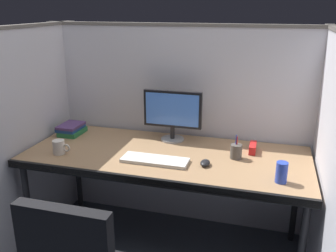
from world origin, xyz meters
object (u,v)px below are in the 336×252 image
(coffee_mug, at_px, (59,147))
(red_stapler, at_px, (253,148))
(computer_mouse, at_px, (205,163))
(pen_cup, at_px, (236,151))
(soda_can, at_px, (282,172))
(monitor_center, at_px, (172,112))
(book_stack, at_px, (72,129))
(keyboard_main, at_px, (155,160))
(desk, at_px, (165,161))

(coffee_mug, height_order, red_stapler, coffee_mug)
(computer_mouse, distance_m, pen_cup, 0.24)
(computer_mouse, distance_m, soda_can, 0.47)
(monitor_center, height_order, coffee_mug, monitor_center)
(pen_cup, xyz_separation_m, soda_can, (0.28, -0.28, 0.01))
(monitor_center, bearing_deg, red_stapler, -6.51)
(monitor_center, distance_m, book_stack, 0.81)
(keyboard_main, xyz_separation_m, red_stapler, (0.59, 0.35, 0.02))
(desk, bearing_deg, keyboard_main, -101.58)
(monitor_center, distance_m, red_stapler, 0.62)
(soda_can, relative_size, red_stapler, 0.81)
(desk, distance_m, soda_can, 0.78)
(soda_can, height_order, book_stack, soda_can)
(book_stack, xyz_separation_m, coffee_mug, (0.13, -0.38, 0.01))
(monitor_center, relative_size, coffee_mug, 3.41)
(monitor_center, xyz_separation_m, book_stack, (-0.79, -0.09, -0.17))
(desk, relative_size, monitor_center, 4.42)
(computer_mouse, bearing_deg, keyboard_main, -173.99)
(keyboard_main, xyz_separation_m, coffee_mug, (-0.66, -0.05, 0.04))
(coffee_mug, bearing_deg, computer_mouse, 4.81)
(computer_mouse, xyz_separation_m, red_stapler, (0.27, 0.32, 0.01))
(soda_can, xyz_separation_m, red_stapler, (-0.18, 0.42, -0.03))
(computer_mouse, bearing_deg, pen_cup, 44.21)
(desk, height_order, pen_cup, pen_cup)
(keyboard_main, bearing_deg, coffee_mug, -175.77)
(coffee_mug, bearing_deg, monitor_center, 35.05)
(pen_cup, distance_m, red_stapler, 0.18)
(desk, bearing_deg, book_stack, 167.10)
(computer_mouse, height_order, soda_can, soda_can)
(computer_mouse, relative_size, red_stapler, 0.64)
(desk, xyz_separation_m, red_stapler, (0.56, 0.21, 0.08))
(pen_cup, relative_size, soda_can, 1.31)
(desk, distance_m, coffee_mug, 0.72)
(computer_mouse, height_order, pen_cup, pen_cup)
(monitor_center, relative_size, computer_mouse, 4.48)
(computer_mouse, bearing_deg, desk, 159.71)
(pen_cup, distance_m, book_stack, 1.29)
(computer_mouse, relative_size, coffee_mug, 0.76)
(soda_can, bearing_deg, book_stack, 165.55)
(monitor_center, height_order, red_stapler, monitor_center)
(computer_mouse, distance_m, coffee_mug, 0.98)
(soda_can, xyz_separation_m, book_stack, (-1.56, 0.40, -0.02))
(desk, bearing_deg, pen_cup, 7.38)
(keyboard_main, bearing_deg, computer_mouse, 6.01)
(keyboard_main, height_order, red_stapler, red_stapler)
(desk, relative_size, coffee_mug, 15.08)
(pen_cup, height_order, coffee_mug, pen_cup)
(soda_can, bearing_deg, keyboard_main, 174.53)
(red_stapler, bearing_deg, monitor_center, 173.49)
(soda_can, bearing_deg, monitor_center, 147.59)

